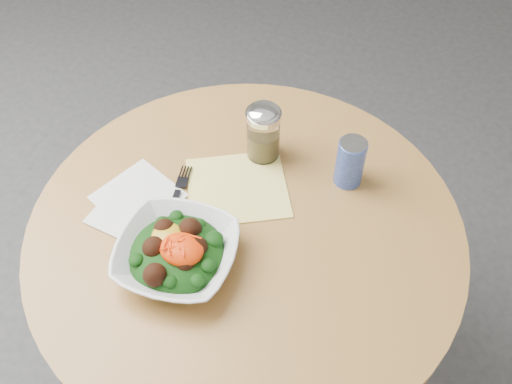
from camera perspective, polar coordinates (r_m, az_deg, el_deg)
ground at (r=1.83m, az=-0.71°, el=-17.38°), size 6.00×6.00×0.00m
table at (r=1.34m, az=-0.94°, el=-8.37°), size 0.90×0.90×0.75m
cloth_napkin at (r=1.24m, az=-1.88°, el=0.46°), size 0.28×0.27×0.00m
paper_napkins at (r=1.23m, az=-11.88°, el=-1.05°), size 0.20×0.22×0.00m
salad_bowl at (r=1.11m, az=-7.90°, el=-6.06°), size 0.25×0.25×0.09m
fork at (r=1.22m, az=-7.96°, el=-0.53°), size 0.06×0.19×0.00m
spice_shaker at (r=1.25m, az=0.73°, el=5.98°), size 0.08×0.08×0.14m
beverage_can at (r=1.22m, az=9.40°, el=2.98°), size 0.06×0.06×0.12m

